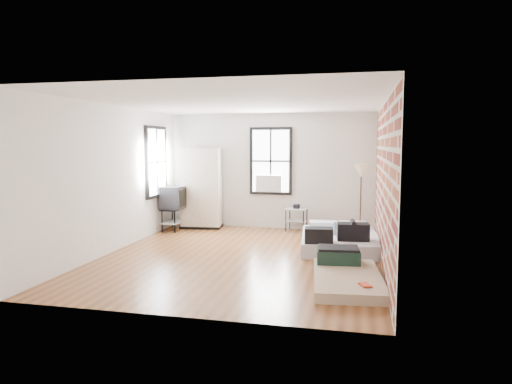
% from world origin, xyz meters
% --- Properties ---
extents(ground, '(6.00, 6.00, 0.00)m').
position_xyz_m(ground, '(0.00, 0.00, 0.00)').
color(ground, brown).
rests_on(ground, ground).
extents(room_shell, '(5.02, 6.02, 2.80)m').
position_xyz_m(room_shell, '(0.23, 0.36, 1.74)').
color(room_shell, silver).
rests_on(room_shell, ground).
extents(mattress_main, '(1.67, 2.15, 0.65)m').
position_xyz_m(mattress_main, '(1.75, 1.10, 0.18)').
color(mattress_main, silver).
rests_on(mattress_main, ground).
extents(mattress_bare, '(1.15, 1.94, 0.40)m').
position_xyz_m(mattress_bare, '(1.91, -1.08, 0.12)').
color(mattress_bare, tan).
rests_on(mattress_bare, ground).
extents(wardrobe, '(1.06, 0.69, 1.96)m').
position_xyz_m(wardrobe, '(-1.68, 2.65, 0.98)').
color(wardrobe, black).
rests_on(wardrobe, ground).
extents(side_table, '(0.54, 0.45, 0.64)m').
position_xyz_m(side_table, '(0.67, 2.72, 0.43)').
color(side_table, black).
rests_on(side_table, ground).
extents(floor_lamp, '(0.35, 0.35, 1.61)m').
position_xyz_m(floor_lamp, '(2.15, 2.65, 1.38)').
color(floor_lamp, '#2E210F').
rests_on(floor_lamp, ground).
extents(tv_stand, '(0.54, 0.76, 1.06)m').
position_xyz_m(tv_stand, '(-2.21, 2.16, 0.76)').
color(tv_stand, black).
rests_on(tv_stand, ground).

